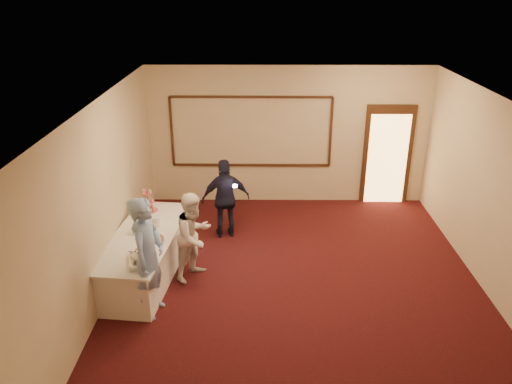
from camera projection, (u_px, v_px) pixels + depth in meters
floor at (297, 288)px, 8.07m from camera, size 7.00×7.00×0.00m
room_walls at (302, 171)px, 7.27m from camera, size 6.04×7.04×3.02m
wall_molding at (251, 132)px, 10.63m from camera, size 3.45×0.04×1.55m
doorway at (387, 156)px, 10.80m from camera, size 1.05×0.07×2.20m
buffet_table at (146, 255)px, 8.28m from camera, size 1.26×2.67×0.77m
pavlova_tray at (142, 257)px, 7.31m from camera, size 0.49×0.57×0.20m
cupcake_stand at (148, 202)px, 8.90m from camera, size 0.31×0.31×0.46m
plate_stack_a at (138, 229)px, 8.14m from camera, size 0.18×0.18×0.15m
plate_stack_b at (155, 221)px, 8.41m from camera, size 0.20×0.20×0.17m
tart at (156, 239)px, 7.92m from camera, size 0.30×0.30×0.06m
man at (148, 257)px, 7.14m from camera, size 0.57×0.76×1.87m
woman at (194, 236)px, 8.13m from camera, size 0.89×0.92×1.50m
guest at (226, 199)px, 9.44m from camera, size 0.97×0.55×1.56m
camera_flash at (235, 186)px, 9.06m from camera, size 0.07×0.05×0.05m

